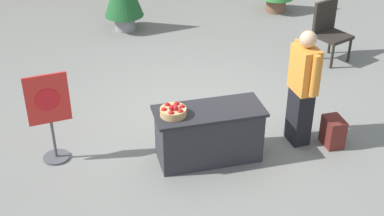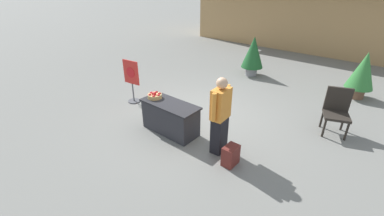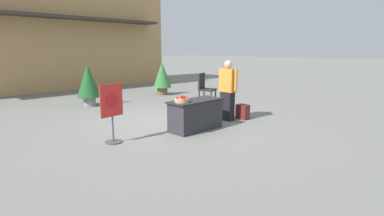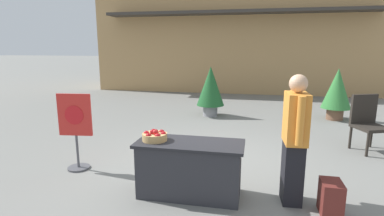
{
  "view_description": "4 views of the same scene",
  "coord_description": "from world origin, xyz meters",
  "px_view_note": "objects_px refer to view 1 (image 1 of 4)",
  "views": [
    {
      "loc": [
        -1.82,
        -6.78,
        4.29
      ],
      "look_at": [
        -0.31,
        -0.94,
        0.74
      ],
      "focal_mm": 50.0,
      "sensor_mm": 36.0,
      "label": 1
    },
    {
      "loc": [
        3.7,
        -4.82,
        3.37
      ],
      "look_at": [
        0.33,
        -0.76,
        0.66
      ],
      "focal_mm": 24.0,
      "sensor_mm": 36.0,
      "label": 2
    },
    {
      "loc": [
        -5.25,
        -6.15,
        1.99
      ],
      "look_at": [
        -0.02,
        -0.83,
        0.51
      ],
      "focal_mm": 28.0,
      "sensor_mm": 36.0,
      "label": 3
    },
    {
      "loc": [
        0.71,
        -4.79,
        2.0
      ],
      "look_at": [
        -0.23,
        -0.29,
        1.07
      ],
      "focal_mm": 28.0,
      "sensor_mm": 36.0,
      "label": 4
    }
  ],
  "objects_px": {
    "apple_basket": "(173,111)",
    "patio_chair": "(329,28)",
    "display_table": "(209,134)",
    "poster_board": "(50,115)",
    "person_visitor": "(303,88)",
    "backpack": "(333,132)"
  },
  "relations": [
    {
      "from": "apple_basket",
      "to": "patio_chair",
      "type": "bearing_deg",
      "value": 35.92
    },
    {
      "from": "display_table",
      "to": "patio_chair",
      "type": "xyz_separation_m",
      "value": [
        3.01,
        2.51,
        0.22
      ]
    },
    {
      "from": "patio_chair",
      "to": "poster_board",
      "type": "bearing_deg",
      "value": -89.5
    },
    {
      "from": "apple_basket",
      "to": "poster_board",
      "type": "relative_size",
      "value": 0.27
    },
    {
      "from": "display_table",
      "to": "patio_chair",
      "type": "bearing_deg",
      "value": 39.83
    },
    {
      "from": "apple_basket",
      "to": "poster_board",
      "type": "height_order",
      "value": "poster_board"
    },
    {
      "from": "display_table",
      "to": "apple_basket",
      "type": "xyz_separation_m",
      "value": [
        -0.48,
        -0.02,
        0.44
      ]
    },
    {
      "from": "display_table",
      "to": "apple_basket",
      "type": "height_order",
      "value": "apple_basket"
    },
    {
      "from": "poster_board",
      "to": "person_visitor",
      "type": "bearing_deg",
      "value": 75.88
    },
    {
      "from": "display_table",
      "to": "poster_board",
      "type": "xyz_separation_m",
      "value": [
        -2.02,
        0.49,
        0.3
      ]
    },
    {
      "from": "person_visitor",
      "to": "backpack",
      "type": "relative_size",
      "value": 4.0
    },
    {
      "from": "person_visitor",
      "to": "backpack",
      "type": "bearing_deg",
      "value": 150.04
    },
    {
      "from": "apple_basket",
      "to": "poster_board",
      "type": "distance_m",
      "value": 1.62
    },
    {
      "from": "person_visitor",
      "to": "backpack",
      "type": "distance_m",
      "value": 0.81
    },
    {
      "from": "person_visitor",
      "to": "patio_chair",
      "type": "bearing_deg",
      "value": -127.92
    },
    {
      "from": "display_table",
      "to": "backpack",
      "type": "bearing_deg",
      "value": -4.39
    },
    {
      "from": "backpack",
      "to": "poster_board",
      "type": "distance_m",
      "value": 3.88
    },
    {
      "from": "patio_chair",
      "to": "person_visitor",
      "type": "bearing_deg",
      "value": -55.81
    },
    {
      "from": "apple_basket",
      "to": "backpack",
      "type": "xyz_separation_m",
      "value": [
        2.26,
        -0.12,
        -0.61
      ]
    },
    {
      "from": "backpack",
      "to": "patio_chair",
      "type": "relative_size",
      "value": 0.38
    },
    {
      "from": "person_visitor",
      "to": "poster_board",
      "type": "relative_size",
      "value": 1.32
    },
    {
      "from": "backpack",
      "to": "patio_chair",
      "type": "bearing_deg",
      "value": 65.06
    }
  ]
}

